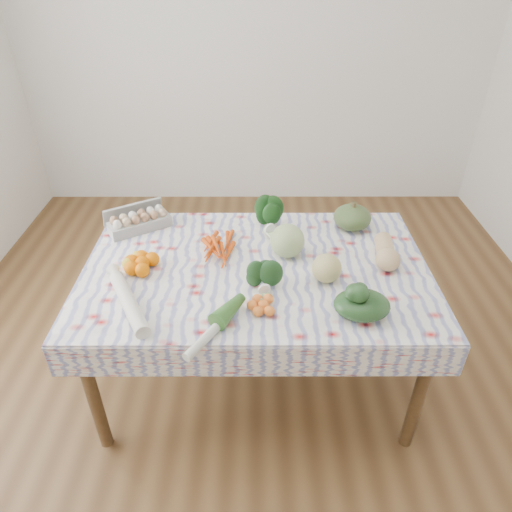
# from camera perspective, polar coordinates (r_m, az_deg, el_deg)

# --- Properties ---
(ground) EXTENTS (4.50, 4.50, 0.00)m
(ground) POSITION_cam_1_polar(r_m,az_deg,el_deg) (2.72, -0.00, -14.46)
(ground) COLOR brown
(ground) RESTS_ON ground
(wall_back) EXTENTS (4.00, 0.04, 2.80)m
(wall_back) POSITION_cam_1_polar(r_m,az_deg,el_deg) (4.09, -0.06, 25.22)
(wall_back) COLOR white
(wall_back) RESTS_ON ground
(dining_table) EXTENTS (1.60, 1.00, 0.75)m
(dining_table) POSITION_cam_1_polar(r_m,az_deg,el_deg) (2.25, -0.00, -2.98)
(dining_table) COLOR brown
(dining_table) RESTS_ON ground
(tablecloth) EXTENTS (1.66, 1.06, 0.01)m
(tablecloth) POSITION_cam_1_polar(r_m,az_deg,el_deg) (2.21, -0.00, -1.38)
(tablecloth) COLOR white
(tablecloth) RESTS_ON dining_table
(egg_carton) EXTENTS (0.35, 0.28, 0.09)m
(egg_carton) POSITION_cam_1_polar(r_m,az_deg,el_deg) (2.55, -14.35, 4.12)
(egg_carton) COLOR #A8A9A4
(egg_carton) RESTS_ON tablecloth
(carrot_bunch) EXTENTS (0.26, 0.24, 0.05)m
(carrot_bunch) POSITION_cam_1_polar(r_m,az_deg,el_deg) (2.29, -4.36, 0.88)
(carrot_bunch) COLOR #D5490C
(carrot_bunch) RESTS_ON tablecloth
(kale_bunch) EXTENTS (0.20, 0.19, 0.14)m
(kale_bunch) POSITION_cam_1_polar(r_m,az_deg,el_deg) (2.44, 1.33, 4.58)
(kale_bunch) COLOR #133911
(kale_bunch) RESTS_ON tablecloth
(kabocha_squash) EXTENTS (0.23, 0.23, 0.13)m
(kabocha_squash) POSITION_cam_1_polar(r_m,az_deg,el_deg) (2.53, 11.95, 4.76)
(kabocha_squash) COLOR #425A2D
(kabocha_squash) RESTS_ON tablecloth
(cabbage) EXTENTS (0.19, 0.19, 0.17)m
(cabbage) POSITION_cam_1_polar(r_m,az_deg,el_deg) (2.24, 3.94, 1.91)
(cabbage) COLOR #9DB672
(cabbage) RESTS_ON tablecloth
(butternut_squash) EXTENTS (0.14, 0.26, 0.12)m
(butternut_squash) POSITION_cam_1_polar(r_m,az_deg,el_deg) (2.30, 15.99, 0.64)
(butternut_squash) COLOR tan
(butternut_squash) RESTS_ON tablecloth
(orange_cluster) EXTENTS (0.27, 0.27, 0.07)m
(orange_cluster) POSITION_cam_1_polar(r_m,az_deg,el_deg) (2.22, -14.06, -0.88)
(orange_cluster) COLOR #EE6C00
(orange_cluster) RESTS_ON tablecloth
(broccoli) EXTENTS (0.16, 0.16, 0.10)m
(broccoli) POSITION_cam_1_polar(r_m,az_deg,el_deg) (2.02, 0.86, -3.13)
(broccoli) COLOR #1A411B
(broccoli) RESTS_ON tablecloth
(mandarin_cluster) EXTENTS (0.16, 0.16, 0.05)m
(mandarin_cluster) POSITION_cam_1_polar(r_m,az_deg,el_deg) (1.94, 0.92, -6.06)
(mandarin_cluster) COLOR orange
(mandarin_cluster) RESTS_ON tablecloth
(grapefruit) EXTENTS (0.15, 0.15, 0.14)m
(grapefruit) POSITION_cam_1_polar(r_m,az_deg,el_deg) (2.10, 8.83, -1.52)
(grapefruit) COLOR tan
(grapefruit) RESTS_ON tablecloth
(spinach_bag) EXTENTS (0.28, 0.25, 0.10)m
(spinach_bag) POSITION_cam_1_polar(r_m,az_deg,el_deg) (1.94, 13.10, -5.98)
(spinach_bag) COLOR #193618
(spinach_bag) RESTS_ON tablecloth
(daikon) EXTENTS (0.26, 0.42, 0.06)m
(daikon) POSITION_cam_1_polar(r_m,az_deg,el_deg) (2.01, -15.62, -5.63)
(daikon) COLOR white
(daikon) RESTS_ON tablecloth
(leek) EXTENTS (0.23, 0.34, 0.04)m
(leek) POSITION_cam_1_polar(r_m,az_deg,el_deg) (1.84, -5.13, -8.96)
(leek) COLOR silver
(leek) RESTS_ON tablecloth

